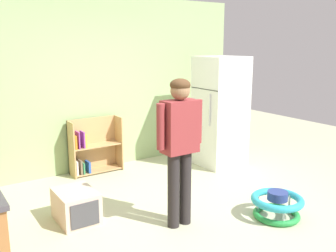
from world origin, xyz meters
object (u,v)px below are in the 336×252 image
Objects in this scene: standing_person at (180,139)px; bookshelf at (92,149)px; baby_walker at (277,205)px; pet_carrier at (76,206)px; refrigerator at (220,111)px.

bookshelf is at bearing 93.36° from standing_person.
pet_carrier is at bearing 148.39° from baby_walker.
bookshelf is 1.67m from pet_carrier.
bookshelf is (-1.93, 0.77, -0.52)m from refrigerator.
standing_person is (0.13, -2.17, 0.61)m from bookshelf.
standing_person is 2.71× the size of baby_walker.
refrigerator reaches higher than pet_carrier.
pet_carrier reaches higher than baby_walker.
refrigerator reaches higher than bookshelf.
bookshelf is at bearing 158.29° from refrigerator.
refrigerator is 1.09× the size of standing_person.
bookshelf is 2.91m from baby_walker.
standing_person reaches higher than bookshelf.
bookshelf is 0.52× the size of standing_person.
standing_person reaches higher than baby_walker.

